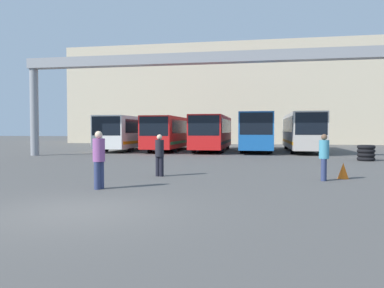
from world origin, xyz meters
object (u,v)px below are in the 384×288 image
(bus_slot_4, at_px, (301,130))
(pedestrian_mid_left, at_px, (324,156))
(tire_stack, at_px, (366,153))
(bus_slot_3, at_px, (257,130))
(bus_slot_0, at_px, (131,131))
(bus_slot_1, at_px, (171,131))
(pedestrian_near_right, at_px, (99,158))
(bus_slot_2, at_px, (212,131))
(pedestrian_near_left, at_px, (160,154))
(traffic_cone, at_px, (343,171))

(bus_slot_4, relative_size, pedestrian_mid_left, 7.22)
(bus_slot_4, xyz_separation_m, tire_stack, (2.75, -9.78, -1.39))
(bus_slot_3, xyz_separation_m, tire_stack, (6.63, -9.39, -1.40))
(bus_slot_0, relative_size, bus_slot_4, 0.94)
(bus_slot_1, bearing_deg, bus_slot_3, -0.62)
(bus_slot_1, bearing_deg, pedestrian_near_right, -82.47)
(bus_slot_1, relative_size, pedestrian_near_right, 6.43)
(bus_slot_2, relative_size, pedestrian_mid_left, 6.17)
(pedestrian_near_left, bearing_deg, bus_slot_3, -91.58)
(bus_slot_0, bearing_deg, bus_slot_2, -3.70)
(pedestrian_near_right, height_order, tire_stack, pedestrian_near_right)
(bus_slot_2, bearing_deg, bus_slot_3, 7.52)
(bus_slot_2, xyz_separation_m, tire_stack, (10.52, -8.88, -1.30))
(bus_slot_0, xyz_separation_m, pedestrian_near_left, (7.91, -18.99, -0.87))
(pedestrian_near_left, distance_m, pedestrian_near_right, 3.65)
(bus_slot_0, xyz_separation_m, pedestrian_near_right, (6.87, -22.49, -0.79))
(pedestrian_mid_left, xyz_separation_m, pedestrian_near_right, (-7.35, -3.28, 0.06))
(bus_slot_2, xyz_separation_m, bus_slot_4, (7.77, 0.90, 0.09))
(bus_slot_2, bearing_deg, traffic_cone, -67.97)
(bus_slot_4, relative_size, pedestrian_near_left, 7.34)
(tire_stack, bearing_deg, pedestrian_near_right, -131.05)
(bus_slot_2, xyz_separation_m, pedestrian_near_left, (0.14, -18.49, -0.88))
(bus_slot_0, bearing_deg, pedestrian_mid_left, -53.49)
(bus_slot_1, bearing_deg, bus_slot_4, 1.51)
(traffic_cone, bearing_deg, bus_slot_1, 121.00)
(pedestrian_near_right, bearing_deg, pedestrian_mid_left, 130.29)
(bus_slot_2, relative_size, pedestrian_near_right, 5.78)
(bus_slot_1, height_order, pedestrian_near_left, bus_slot_1)
(traffic_cone, distance_m, tire_stack, 9.67)
(tire_stack, bearing_deg, traffic_cone, -109.57)
(bus_slot_4, height_order, pedestrian_near_right, bus_slot_4)
(traffic_cone, relative_size, tire_stack, 0.59)
(bus_slot_0, xyz_separation_m, tire_stack, (18.29, -9.38, -1.29))
(bus_slot_3, xyz_separation_m, pedestrian_near_right, (-4.79, -22.50, -0.90))
(pedestrian_mid_left, distance_m, tire_stack, 10.65)
(pedestrian_mid_left, bearing_deg, bus_slot_4, -167.62)
(traffic_cone, bearing_deg, bus_slot_2, 112.03)
(bus_slot_1, bearing_deg, bus_slot_0, -178.61)
(bus_slot_4, bearing_deg, bus_slot_0, -178.52)
(bus_slot_3, bearing_deg, traffic_cone, -79.60)
(bus_slot_2, height_order, pedestrian_mid_left, bus_slot_2)
(bus_slot_0, xyz_separation_m, bus_slot_4, (15.54, 0.40, 0.10))
(bus_slot_2, distance_m, tire_stack, 13.82)
(pedestrian_near_left, xyz_separation_m, tire_stack, (10.38, 9.61, -0.42))
(pedestrian_mid_left, bearing_deg, bus_slot_1, -135.60)
(pedestrian_near_right, relative_size, tire_stack, 1.77)
(pedestrian_mid_left, xyz_separation_m, tire_stack, (4.07, 9.83, -0.43))
(pedestrian_near_left, bearing_deg, tire_stack, -127.63)
(bus_slot_3, xyz_separation_m, bus_slot_4, (3.89, 0.39, -0.01))
(bus_slot_3, height_order, traffic_cone, bus_slot_3)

